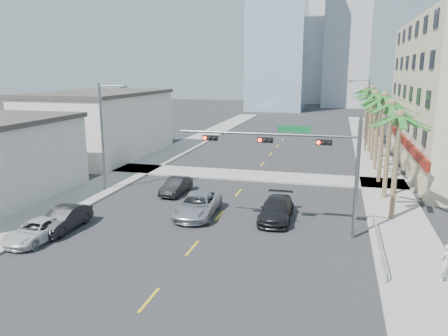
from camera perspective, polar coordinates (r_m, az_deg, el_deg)
name	(u,v)px	position (r m, az deg, el deg)	size (l,w,h in m)	color
ground	(166,280)	(22.19, -7.58, -14.26)	(260.00, 260.00, 0.00)	#262628
sidewalk_right	(386,189)	(39.76, 20.35, -2.63)	(4.00, 120.00, 0.15)	gray
sidewalk_left	(129,173)	(44.16, -12.31, -0.65)	(4.00, 120.00, 0.15)	gray
sidewalk_cross	(252,176)	(42.17, 3.68, -1.00)	(80.00, 4.00, 0.15)	gray
building_left_far	(101,126)	(54.04, -15.81, 5.35)	(11.00, 18.00, 7.20)	beige
tower_far_left	(278,12)	(115.20, 7.06, 19.52)	(14.00, 14.00, 48.00)	#99B2C6
tower_far_center	(307,34)	(144.08, 10.76, 16.79)	(16.00, 16.00, 42.00)	#ADADB2
traffic_signal_mast	(303,154)	(26.74, 10.27, 1.79)	(11.12, 0.54, 7.20)	slate
palm_tree_0	(400,116)	(30.65, 21.99, 6.26)	(4.80, 4.80, 7.80)	brown
palm_tree_1	(391,105)	(35.77, 21.03, 7.69)	(4.80, 4.80, 8.16)	brown
palm_tree_2	(385,97)	(40.91, 20.30, 8.75)	(4.80, 4.80, 8.52)	brown
palm_tree_3	(379,101)	(46.12, 19.64, 8.28)	(4.80, 4.80, 7.80)	brown
palm_tree_4	(376,94)	(51.28, 19.20, 9.07)	(4.80, 4.80, 8.16)	brown
palm_tree_5	(373,89)	(56.44, 18.83, 9.71)	(4.80, 4.80, 8.52)	brown
palm_tree_6	(369,93)	(61.66, 18.46, 9.28)	(4.80, 4.80, 7.80)	brown
palm_tree_7	(367,89)	(66.83, 18.21, 9.81)	(4.80, 4.80, 8.16)	brown
streetlight_left	(104,131)	(37.61, -15.40, 4.63)	(2.55, 0.25, 9.00)	slate
streetlight_right	(366,112)	(56.58, 18.02, 7.01)	(2.55, 0.25, 9.00)	slate
guardrail	(379,242)	(26.12, 19.57, -9.05)	(0.08, 8.08, 1.00)	silver
car_parked_mid	(64,219)	(29.86, -20.18, -6.25)	(1.55, 4.44, 1.46)	black
car_parked_far	(36,231)	(28.67, -23.30, -7.54)	(2.05, 4.44, 1.23)	silver
car_lane_left	(176,186)	(36.26, -6.27, -2.34)	(1.43, 4.11, 1.35)	black
car_lane_center	(197,205)	(30.76, -3.50, -4.85)	(2.56, 5.56, 1.54)	silver
car_lane_right	(276,209)	(30.05, 6.87, -5.39)	(2.09, 5.14, 1.49)	black
pedestrian	(446,263)	(23.61, 26.99, -10.98)	(0.69, 0.45, 1.88)	silver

